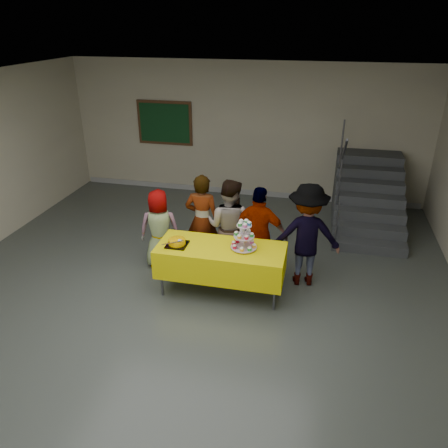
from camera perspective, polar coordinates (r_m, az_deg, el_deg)
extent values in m
plane|color=#4C514C|center=(6.16, -6.28, -12.90)|extent=(10.00, 10.00, 0.00)
cube|color=#B8B094|center=(9.95, 2.72, 12.01)|extent=(8.00, 0.04, 3.00)
cube|color=silver|center=(4.91, -7.99, 15.76)|extent=(8.00, 10.00, 0.04)
cube|color=#999999|center=(10.36, 2.53, 4.22)|extent=(7.90, 0.03, 0.12)
cylinder|color=#595960|center=(6.56, -8.19, -6.51)|extent=(0.04, 0.04, 0.73)
cylinder|color=#595960|center=(6.22, 6.62, -8.37)|extent=(0.04, 0.04, 0.73)
cylinder|color=#595960|center=(7.02, -6.55, -4.09)|extent=(0.04, 0.04, 0.73)
cylinder|color=#595960|center=(6.71, 7.22, -5.66)|extent=(0.04, 0.04, 0.73)
cube|color=#595960|center=(6.38, -0.40, -3.27)|extent=(1.80, 0.70, 0.02)
cube|color=#E2D104|center=(6.48, -0.40, -4.74)|extent=(1.88, 0.78, 0.44)
cylinder|color=silver|center=(6.33, 2.59, -3.18)|extent=(0.18, 0.18, 0.01)
cylinder|color=silver|center=(6.24, 2.63, -1.53)|extent=(0.02, 0.02, 0.42)
cylinder|color=silver|center=(6.32, 2.60, -2.98)|extent=(0.38, 0.38, 0.01)
cylinder|color=silver|center=(6.24, 2.63, -1.61)|extent=(0.30, 0.30, 0.01)
cylinder|color=silver|center=(6.17, 2.66, -0.20)|extent=(0.22, 0.22, 0.01)
cube|color=black|center=(6.46, -6.14, -2.68)|extent=(0.30, 0.30, 0.02)
cylinder|color=#F3AD00|center=(6.44, -6.16, -2.34)|extent=(0.25, 0.25, 0.07)
ellipsoid|color=#F3AD00|center=(6.42, -6.17, -2.06)|extent=(0.25, 0.25, 0.05)
ellipsoid|color=white|center=(6.37, -5.90, -2.11)|extent=(0.08, 0.08, 0.02)
cube|color=silver|center=(6.31, -6.73, -2.43)|extent=(0.30, 0.16, 0.04)
imported|color=slate|center=(7.22, -8.41, -0.62)|extent=(0.74, 0.58, 1.34)
imported|color=slate|center=(7.16, -2.84, 0.48)|extent=(0.58, 0.38, 1.57)
imported|color=slate|center=(6.97, 0.68, -0.26)|extent=(0.84, 0.70, 1.57)
imported|color=slate|center=(6.79, 4.63, -1.28)|extent=(0.93, 0.47, 1.53)
imported|color=slate|center=(6.71, 10.70, -1.45)|extent=(1.14, 0.76, 1.64)
cube|color=#424447|center=(8.23, 18.36, -2.80)|extent=(1.30, 0.30, 0.18)
cube|color=#424447|center=(8.46, 18.31, -1.32)|extent=(1.30, 0.30, 0.36)
cube|color=#424447|center=(8.69, 18.26, 0.07)|extent=(1.30, 0.30, 0.54)
cube|color=#424447|center=(8.93, 18.22, 1.40)|extent=(1.30, 0.30, 0.72)
cube|color=#424447|center=(9.17, 18.17, 2.66)|extent=(1.30, 0.30, 0.90)
cube|color=#424447|center=(9.42, 18.13, 3.85)|extent=(1.30, 0.30, 1.08)
cube|color=#424447|center=(9.67, 18.10, 4.98)|extent=(1.30, 0.30, 1.26)
cube|color=#424447|center=(9.95, 17.99, 5.56)|extent=(1.30, 0.30, 1.26)
cylinder|color=#595960|center=(7.98, 14.47, -0.29)|extent=(0.04, 0.04, 0.90)
cylinder|color=#595960|center=(8.52, 14.84, 5.27)|extent=(0.04, 0.04, 0.90)
cylinder|color=#595960|center=(9.22, 15.16, 10.28)|extent=(0.04, 0.04, 0.90)
cylinder|color=#595960|center=(8.43, 15.18, 8.25)|extent=(0.04, 1.85, 1.20)
cube|color=#472B16|center=(10.39, -7.74, 12.95)|extent=(1.30, 0.04, 1.00)
cube|color=#133D1B|center=(10.37, -7.79, 12.92)|extent=(1.18, 0.02, 0.88)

